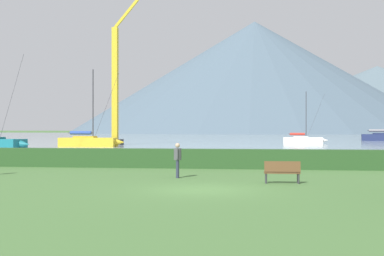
% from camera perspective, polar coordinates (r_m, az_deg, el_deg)
% --- Properties ---
extents(ground_plane, '(1000.00, 1000.00, 0.00)m').
position_cam_1_polar(ground_plane, '(20.33, 1.07, -6.66)').
color(ground_plane, '#477038').
extents(harbor_water, '(320.00, 246.00, 0.00)m').
position_cam_1_polar(harbor_water, '(157.08, 7.01, -0.90)').
color(harbor_water, '#8C9EA3').
rests_on(harbor_water, ground_plane).
extents(hedge_line, '(80.00, 1.20, 1.12)m').
position_cam_1_polar(hedge_line, '(31.19, 3.47, -3.32)').
color(hedge_line, '#284C23').
rests_on(hedge_line, ground_plane).
extents(sailboat_slip_4, '(8.43, 2.64, 9.94)m').
position_cam_1_polar(sailboat_slip_4, '(69.58, -10.99, -1.40)').
color(sailboat_slip_4, gold).
rests_on(sailboat_slip_4, harbor_water).
extents(sailboat_slip_5, '(6.96, 2.08, 8.11)m').
position_cam_1_polar(sailboat_slip_5, '(84.77, 11.88, -1.24)').
color(sailboat_slip_5, white).
rests_on(sailboat_slip_5, harbor_water).
extents(sailboat_slip_8, '(9.35, 3.73, 10.38)m').
position_cam_1_polar(sailboat_slip_8, '(106.05, 19.96, -0.90)').
color(sailboat_slip_8, navy).
rests_on(sailboat_slip_8, harbor_water).
extents(park_bench_near_path, '(1.53, 0.53, 0.95)m').
position_cam_1_polar(park_bench_near_path, '(22.92, 9.66, -4.58)').
color(park_bench_near_path, brown).
rests_on(park_bench_near_path, ground_plane).
extents(person_seated_viewer, '(0.36, 0.57, 1.65)m').
position_cam_1_polar(person_seated_viewer, '(25.10, -1.56, -3.17)').
color(person_seated_viewer, '#2D3347').
rests_on(person_seated_viewer, ground_plane).
extents(dock_crane, '(6.68, 2.00, 23.38)m').
position_cam_1_polar(dock_crane, '(76.65, -8.11, 4.03)').
color(dock_crane, '#333338').
rests_on(dock_crane, ground_plane).
extents(distant_hill_west_ridge, '(240.64, 240.64, 47.76)m').
position_cam_1_polar(distant_hill_west_ridge, '(409.03, 19.27, 2.98)').
color(distant_hill_west_ridge, slate).
rests_on(distant_hill_west_ridge, ground_plane).
extents(distant_hill_central_peak, '(222.81, 222.81, 45.86)m').
position_cam_1_polar(distant_hill_central_peak, '(409.54, 4.48, 2.84)').
color(distant_hill_central_peak, slate).
rests_on(distant_hill_central_peak, ground_plane).
extents(distant_hill_east_ridge, '(208.94, 208.94, 63.81)m').
position_cam_1_polar(distant_hill_east_ridge, '(307.95, 6.74, 5.46)').
color(distant_hill_east_ridge, '#4C6070').
rests_on(distant_hill_east_ridge, ground_plane).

